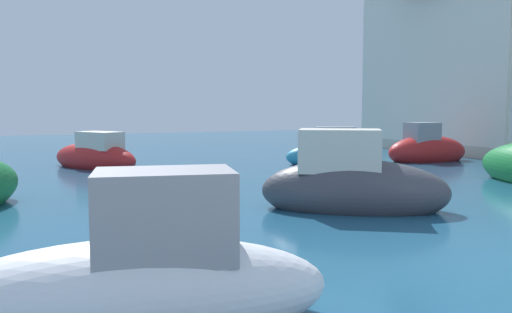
% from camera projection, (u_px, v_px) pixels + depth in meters
% --- Properties ---
extents(moored_boat_0, '(4.01, 3.36, 1.96)m').
position_uv_depth(moored_boat_0, '(352.00, 185.00, 10.71)').
color(moored_boat_0, '#3F3F47').
rests_on(moored_boat_0, ground).
extents(moored_boat_2, '(3.33, 2.29, 1.62)m').
position_uv_depth(moored_boat_2, '(330.00, 153.00, 19.36)').
color(moored_boat_2, teal).
rests_on(moored_boat_2, ground).
extents(moored_boat_6, '(3.14, 4.12, 1.53)m').
position_uv_depth(moored_boat_6, '(95.00, 157.00, 18.24)').
color(moored_boat_6, '#B21E1E').
rests_on(moored_boat_6, ground).
extents(moored_boat_7, '(3.97, 1.97, 1.74)m').
position_uv_depth(moored_boat_7, '(139.00, 283.00, 4.98)').
color(moored_boat_7, white).
rests_on(moored_boat_7, ground).
extents(moored_boat_8, '(3.57, 1.67, 1.82)m').
position_uv_depth(moored_boat_8, '(427.00, 150.00, 20.61)').
color(moored_boat_8, '#B21E1E').
rests_on(moored_boat_8, ground).
extents(waterfront_building_annex, '(5.97, 10.37, 8.11)m').
position_uv_depth(waterfront_building_annex, '(474.00, 56.00, 25.34)').
color(waterfront_building_annex, white).
rests_on(waterfront_building_annex, quay_promenade).
extents(waterfront_building_far, '(6.37, 10.00, 8.65)m').
position_uv_depth(waterfront_building_far, '(472.00, 50.00, 25.48)').
color(waterfront_building_far, silver).
rests_on(waterfront_building_far, quay_promenade).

